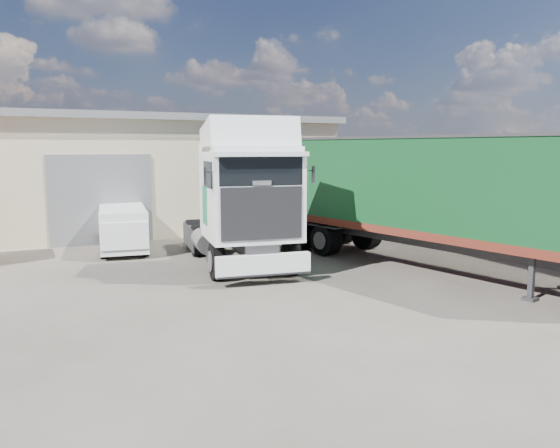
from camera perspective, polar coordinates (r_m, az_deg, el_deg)
name	(u,v)px	position (r m, az deg, el deg)	size (l,w,h in m)	color
ground	(242,300)	(14.16, -4.03, -7.89)	(120.00, 120.00, 0.00)	black
brick_boundary_wall	(432,207)	(25.07, 15.59, 1.71)	(0.35, 26.00, 2.50)	maroon
tractor_unit	(244,206)	(17.42, -3.75, 1.85)	(3.75, 7.45, 4.78)	black
box_trailer	(425,188)	(18.01, 14.89, 3.61)	(5.23, 13.01, 4.23)	#2D2D30
panel_van	(123,229)	(21.22, -16.07, -0.51)	(2.20, 4.20, 1.64)	black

